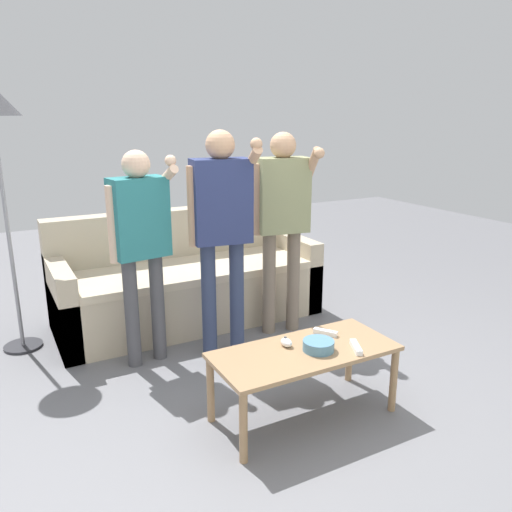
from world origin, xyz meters
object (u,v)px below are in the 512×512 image
(game_remote_wand_near, at_px, (325,332))
(game_remote_wand_far, at_px, (356,347))
(player_right, at_px, (282,210))
(couch, at_px, (187,283))
(player_center, at_px, (222,218))
(game_remote_nunchuk, at_px, (286,342))
(snack_bowl, at_px, (318,345))
(coffee_table, at_px, (304,358))
(player_left, at_px, (140,234))

(game_remote_wand_near, height_order, game_remote_wand_far, same)
(game_remote_wand_near, bearing_deg, player_right, 73.59)
(game_remote_wand_far, bearing_deg, couch, 99.46)
(player_center, relative_size, game_remote_wand_far, 9.89)
(player_right, distance_m, game_remote_wand_near, 1.19)
(player_right, xyz_separation_m, game_remote_wand_far, (-0.27, -1.26, -0.56))
(player_center, height_order, player_right, player_center)
(game_remote_nunchuk, bearing_deg, player_center, 89.23)
(snack_bowl, xyz_separation_m, game_remote_wand_near, (0.16, 0.16, -0.01))
(coffee_table, distance_m, snack_bowl, 0.11)
(couch, height_order, game_remote_nunchuk, couch)
(snack_bowl, height_order, player_center, player_center)
(game_remote_nunchuk, distance_m, player_right, 1.31)
(coffee_table, xyz_separation_m, game_remote_wand_far, (0.26, -0.14, 0.07))
(snack_bowl, xyz_separation_m, player_left, (-0.67, 1.15, 0.49))
(coffee_table, height_order, player_left, player_left)
(player_right, relative_size, game_remote_wand_far, 9.72)
(couch, height_order, snack_bowl, couch)
(couch, xyz_separation_m, game_remote_wand_far, (0.31, -1.88, 0.12))
(snack_bowl, relative_size, game_remote_nunchuk, 2.03)
(player_left, xyz_separation_m, player_right, (1.12, 0.01, 0.06))
(game_remote_nunchuk, bearing_deg, game_remote_wand_far, -34.76)
(game_remote_nunchuk, height_order, player_center, player_center)
(player_right, bearing_deg, player_left, -179.32)
(coffee_table, bearing_deg, game_remote_wand_near, 26.37)
(player_left, bearing_deg, couch, 49.04)
(player_center, distance_m, game_remote_wand_far, 1.30)
(couch, xyz_separation_m, player_left, (-0.55, -0.63, 0.62))
(game_remote_nunchuk, bearing_deg, snack_bowl, -44.79)
(player_left, bearing_deg, player_center, -12.94)
(player_left, relative_size, player_center, 0.92)
(snack_bowl, distance_m, player_left, 1.42)
(player_center, height_order, game_remote_wand_far, player_center)
(coffee_table, xyz_separation_m, snack_bowl, (0.06, -0.04, 0.08))
(coffee_table, bearing_deg, couch, 91.85)
(player_left, distance_m, game_remote_wand_far, 1.60)
(player_center, relative_size, game_remote_wand_near, 11.29)
(couch, distance_m, player_center, 1.03)
(couch, distance_m, player_right, 1.09)
(coffee_table, xyz_separation_m, player_left, (-0.60, 1.11, 0.57))
(couch, distance_m, player_left, 1.04)
(player_center, bearing_deg, game_remote_wand_near, -72.15)
(player_left, xyz_separation_m, game_remote_wand_far, (0.86, -1.25, -0.50))
(game_remote_nunchuk, distance_m, player_center, 1.06)
(game_remote_nunchuk, xyz_separation_m, player_right, (0.59, 1.04, 0.55))
(game_remote_nunchuk, xyz_separation_m, player_left, (-0.53, 1.02, 0.49))
(snack_bowl, relative_size, game_remote_wand_far, 1.09)
(player_left, bearing_deg, game_remote_wand_near, -50.38)
(couch, relative_size, player_left, 1.46)
(couch, xyz_separation_m, game_remote_wand_near, (0.28, -1.63, 0.12))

